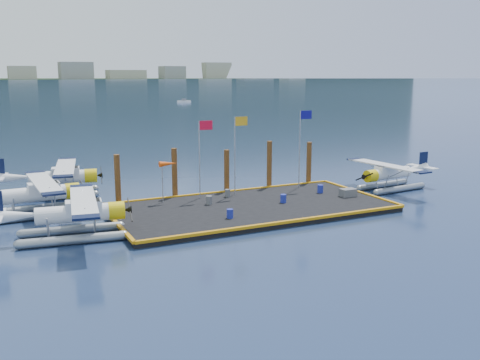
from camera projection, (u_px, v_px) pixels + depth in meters
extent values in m
plane|color=#162744|center=(251.00, 211.00, 39.40)|extent=(4000.00, 4000.00, 0.00)
cube|color=black|center=(251.00, 208.00, 39.36)|extent=(20.00, 10.00, 0.40)
cone|color=black|center=(128.00, 77.00, 1469.75)|extent=(1100.00, 1100.00, 360.00)
cone|color=#4A5C62|center=(177.00, 75.00, 2302.34)|extent=(1300.00, 1300.00, 560.00)
cone|color=#4A5C62|center=(249.00, 75.00, 2340.99)|extent=(1000.00, 1000.00, 420.00)
cylinder|color=gray|center=(72.00, 230.00, 33.55)|extent=(6.01, 1.37, 0.58)
cylinder|color=gray|center=(72.00, 240.00, 31.57)|extent=(6.01, 1.37, 0.58)
cylinder|color=silver|center=(74.00, 214.00, 32.36)|extent=(4.59, 1.65, 1.06)
cube|color=silver|center=(84.00, 208.00, 32.47)|extent=(2.25, 1.34, 0.87)
cube|color=black|center=(89.00, 204.00, 32.52)|extent=(1.47, 1.18, 0.53)
cylinder|color=#DCBD0C|center=(116.00, 211.00, 33.12)|extent=(1.11, 1.24, 1.12)
cube|color=black|center=(130.00, 210.00, 33.36)|extent=(0.34, 2.14, 1.08)
cube|color=silver|center=(83.00, 200.00, 32.37)|extent=(2.59, 8.81, 0.12)
cube|color=black|center=(81.00, 186.00, 36.24)|extent=(1.55, 1.05, 0.13)
cube|color=black|center=(86.00, 217.00, 28.50)|extent=(1.55, 1.05, 0.13)
cylinder|color=gray|center=(32.00, 209.00, 38.67)|extent=(5.98, 0.84, 0.58)
cylinder|color=gray|center=(36.00, 216.00, 36.85)|extent=(5.98, 0.84, 0.58)
cylinder|color=silver|center=(36.00, 194.00, 37.59)|extent=(4.51, 1.26, 1.06)
cube|color=silver|center=(44.00, 189.00, 37.80)|extent=(2.16, 1.15, 0.87)
cube|color=black|center=(48.00, 186.00, 37.89)|extent=(1.39, 1.07, 0.53)
cylinder|color=#DCBD0C|center=(72.00, 191.00, 38.75)|extent=(1.01, 1.16, 1.12)
cube|color=black|center=(84.00, 189.00, 39.13)|extent=(0.15, 2.14, 1.08)
cube|color=silver|center=(44.00, 182.00, 37.70)|extent=(1.83, 8.71, 0.12)
cube|color=black|center=(35.00, 173.00, 41.27)|extent=(1.48, 0.93, 0.12)
cube|color=black|center=(53.00, 194.00, 34.13)|extent=(1.48, 0.93, 0.12)
cylinder|color=gray|center=(58.00, 191.00, 44.75)|extent=(6.11, 1.64, 0.59)
cylinder|color=gray|center=(56.00, 196.00, 42.70)|extent=(6.11, 1.64, 0.59)
cylinder|color=silver|center=(58.00, 177.00, 43.52)|extent=(4.69, 1.86, 1.08)
cube|color=silver|center=(66.00, 173.00, 43.61)|extent=(2.32, 1.44, 0.89)
cube|color=black|center=(69.00, 170.00, 43.64)|extent=(1.54, 1.26, 0.54)
cylinder|color=#DCBD0C|center=(91.00, 176.00, 44.19)|extent=(1.17, 1.30, 1.14)
cube|color=black|center=(101.00, 175.00, 44.41)|extent=(0.44, 2.17, 1.10)
cube|color=silver|center=(65.00, 167.00, 43.51)|extent=(2.99, 8.98, 0.12)
cube|color=black|center=(67.00, 159.00, 47.50)|extent=(1.61, 1.13, 0.13)
cube|color=black|center=(63.00, 176.00, 39.51)|extent=(1.61, 1.13, 0.13)
cylinder|color=gray|center=(400.00, 189.00, 45.54)|extent=(5.55, 1.07, 0.54)
cylinder|color=gray|center=(383.00, 185.00, 47.19)|extent=(5.55, 1.07, 0.54)
cylinder|color=silver|center=(390.00, 173.00, 46.04)|extent=(4.22, 1.38, 0.98)
cube|color=silver|center=(386.00, 170.00, 45.70)|extent=(2.05, 1.17, 0.80)
cube|color=black|center=(384.00, 169.00, 45.53)|extent=(1.33, 1.05, 0.49)
cylinder|color=#DCBD0C|center=(371.00, 176.00, 44.86)|extent=(0.99, 1.12, 1.03)
cube|color=black|center=(364.00, 177.00, 44.48)|extent=(0.25, 1.98, 1.00)
cube|color=silver|center=(386.00, 165.00, 45.62)|extent=(2.11, 8.12, 0.11)
cube|color=black|center=(423.00, 172.00, 42.40)|extent=(1.41, 0.93, 0.12)
cube|color=black|center=(355.00, 159.00, 48.83)|extent=(1.41, 0.93, 0.12)
cube|color=black|center=(423.00, 160.00, 47.96)|extent=(0.99, 0.20, 1.52)
cube|color=silver|center=(422.00, 167.00, 48.03)|extent=(1.09, 3.10, 0.09)
cylinder|color=#55565A|center=(209.00, 200.00, 39.55)|extent=(0.46, 0.46, 0.64)
cylinder|color=#1B2696|center=(283.00, 198.00, 40.11)|extent=(0.45, 0.45, 0.63)
cylinder|color=#1B2696|center=(230.00, 214.00, 35.81)|extent=(0.44, 0.44, 0.62)
cylinder|color=#1B2696|center=(320.00, 189.00, 43.39)|extent=(0.46, 0.46, 0.65)
cylinder|color=#55565A|center=(228.00, 193.00, 41.96)|extent=(0.43, 0.43, 0.60)
cube|color=#55565A|center=(348.00, 192.00, 42.15)|extent=(1.22, 0.82, 0.61)
cylinder|color=#96979E|center=(200.00, 160.00, 41.03)|extent=(0.08, 0.08, 6.00)
cube|color=red|center=(206.00, 125.00, 40.74)|extent=(1.10, 0.03, 0.70)
cylinder|color=#96979E|center=(235.00, 156.00, 42.28)|extent=(0.08, 0.08, 6.20)
cube|color=gold|center=(241.00, 121.00, 41.97)|extent=(1.10, 0.03, 0.70)
cylinder|color=#96979E|center=(300.00, 150.00, 44.79)|extent=(0.08, 0.08, 6.50)
cube|color=navy|center=(306.00, 115.00, 44.46)|extent=(1.10, 0.03, 0.70)
cylinder|color=#96979E|center=(163.00, 183.00, 40.06)|extent=(0.07, 0.07, 3.00)
cone|color=#EB4B0D|center=(168.00, 164.00, 39.99)|extent=(1.40, 0.44, 0.44)
cylinder|color=#402712|center=(118.00, 181.00, 40.18)|extent=(0.44, 0.44, 4.00)
cylinder|color=#402712|center=(175.00, 175.00, 42.07)|extent=(0.44, 0.44, 4.20)
cylinder|color=#402712|center=(227.00, 173.00, 44.01)|extent=(0.44, 0.44, 3.80)
cylinder|color=#402712|center=(269.00, 166.00, 45.66)|extent=(0.44, 0.44, 4.30)
cylinder|color=#402712|center=(309.00, 164.00, 47.38)|extent=(0.44, 0.44, 4.00)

